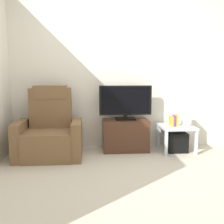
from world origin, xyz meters
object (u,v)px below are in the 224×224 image
at_px(subwoofer_box, 176,142).
at_px(book_leftmost, 171,121).
at_px(television, 125,102).
at_px(book_middle, 174,121).
at_px(book_rightmost, 176,120).
at_px(game_console, 186,117).
at_px(tv_stand, 125,135).
at_px(side_table, 177,130).
at_px(recliner_armchair, 49,133).

bearing_deg(subwoofer_box, book_leftmost, -168.69).
relative_size(television, book_middle, 4.77).
distance_m(television, book_rightmost, 0.87).
bearing_deg(game_console, subwoofer_box, -176.05).
xyz_separation_m(subwoofer_box, game_console, (0.15, 0.01, 0.41)).
distance_m(subwoofer_box, game_console, 0.44).
height_order(book_leftmost, game_console, game_console).
distance_m(tv_stand, book_leftmost, 0.78).
distance_m(television, book_leftmost, 0.80).
relative_size(television, side_table, 1.58).
xyz_separation_m(recliner_armchair, side_table, (2.03, 0.12, -0.01)).
height_order(side_table, book_leftmost, book_leftmost).
height_order(tv_stand, book_middle, book_middle).
height_order(subwoofer_box, book_middle, book_middle).
xyz_separation_m(recliner_armchair, book_leftmost, (1.93, 0.10, 0.14)).
bearing_deg(book_middle, book_rightmost, 0.00).
height_order(side_table, game_console, game_console).
distance_m(side_table, game_console, 0.26).
bearing_deg(side_table, book_middle, -162.11).
bearing_deg(recliner_armchair, book_rightmost, 8.12).
xyz_separation_m(subwoofer_box, book_rightmost, (-0.02, -0.02, 0.36)).
bearing_deg(recliner_armchair, game_console, 8.70).
xyz_separation_m(side_table, subwoofer_box, (0.00, 0.00, -0.20)).
bearing_deg(television, side_table, -8.44).
height_order(television, subwoofer_box, television).
distance_m(tv_stand, book_middle, 0.82).
bearing_deg(television, recliner_armchair, -168.49).
relative_size(recliner_armchair, side_table, 2.00).
height_order(television, recliner_armchair, recliner_armchair).
height_order(tv_stand, recliner_armchair, recliner_armchair).
xyz_separation_m(book_middle, book_rightmost, (0.05, 0.00, 0.01)).
xyz_separation_m(side_table, book_middle, (-0.06, -0.02, 0.15)).
bearing_deg(subwoofer_box, book_rightmost, -129.91).
bearing_deg(recliner_armchair, subwoofer_box, 8.66).
bearing_deg(book_middle, book_leftmost, 180.00).
bearing_deg(book_rightmost, tv_stand, 171.32).
xyz_separation_m(tv_stand, game_console, (0.97, -0.09, 0.31)).
relative_size(recliner_armchair, book_rightmost, 5.63).
bearing_deg(recliner_armchair, tv_stand, 15.88).
bearing_deg(book_leftmost, side_table, 11.31).
bearing_deg(game_console, recliner_armchair, -176.55).
relative_size(side_table, subwoofer_box, 1.72).
bearing_deg(book_middle, side_table, 17.89).
height_order(side_table, book_middle, book_middle).
bearing_deg(game_console, television, 173.38).
bearing_deg(side_table, recliner_armchair, -176.59).
xyz_separation_m(side_table, book_rightmost, (-0.02, -0.02, 0.16)).
height_order(subwoofer_box, book_leftmost, book_leftmost).
bearing_deg(game_console, book_leftmost, -173.02).
bearing_deg(recliner_armchair, book_middle, 8.19).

